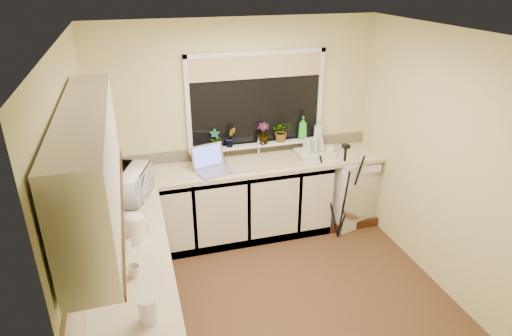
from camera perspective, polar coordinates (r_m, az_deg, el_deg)
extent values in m
plane|color=brown|center=(4.43, 3.05, -16.47)|extent=(3.20, 3.20, 0.00)
plane|color=white|center=(3.38, 4.01, 16.74)|extent=(3.20, 3.20, 0.00)
plane|color=beige|center=(5.07, -2.20, 5.13)|extent=(3.20, 0.00, 3.20)
plane|color=beige|center=(2.62, 14.93, -16.34)|extent=(3.20, 0.00, 3.20)
plane|color=beige|center=(3.59, -21.47, -5.21)|extent=(0.00, 3.00, 3.00)
plane|color=beige|center=(4.51, 23.03, 0.56)|extent=(0.00, 3.00, 3.00)
cube|color=silver|center=(5.07, -4.79, -4.83)|extent=(2.55, 0.60, 0.86)
cube|color=silver|center=(3.77, -15.11, -17.51)|extent=(0.54, 2.40, 0.86)
cube|color=beige|center=(4.93, -1.28, 0.24)|extent=(3.20, 0.60, 0.04)
cube|color=beige|center=(3.49, -15.92, -11.98)|extent=(0.60, 2.40, 0.04)
cube|color=silver|center=(2.93, -20.60, 0.73)|extent=(0.28, 1.90, 0.70)
cube|color=beige|center=(3.38, -21.31, -9.10)|extent=(0.02, 2.40, 0.45)
cube|color=beige|center=(5.15, -2.12, 2.41)|extent=(3.20, 0.02, 0.14)
cube|color=black|center=(5.01, 0.02, 8.80)|extent=(1.50, 0.02, 1.00)
cube|color=tan|center=(4.90, 0.11, 12.95)|extent=(1.50, 0.02, 0.25)
cube|color=white|center=(5.12, 0.20, 3.09)|extent=(1.60, 0.14, 0.03)
cube|color=tan|center=(4.97, 0.95, 0.85)|extent=(0.82, 0.46, 0.03)
cylinder|color=silver|center=(5.09, 0.36, 2.74)|extent=(0.03, 0.03, 0.24)
cube|color=silver|center=(5.57, 11.69, -2.44)|extent=(0.75, 0.73, 0.86)
cube|color=#97979F|center=(4.74, -5.35, -0.53)|extent=(0.42, 0.36, 0.02)
cube|color=#5159DC|center=(4.82, -6.30, 1.61)|extent=(0.37, 0.17, 0.25)
cylinder|color=white|center=(3.66, -15.37, -7.67)|extent=(0.16, 0.16, 0.22)
cube|color=beige|center=(5.19, 7.57, 1.90)|extent=(0.41, 0.31, 0.06)
cylinder|color=white|center=(2.92, -13.79, -17.40)|extent=(0.12, 0.12, 0.17)
cylinder|color=silver|center=(3.60, -16.47, -9.37)|extent=(0.08, 0.08, 0.11)
imported|color=white|center=(4.32, -16.31, -2.04)|extent=(0.50, 0.61, 0.29)
imported|color=#999999|center=(4.96, -5.33, 3.79)|extent=(0.12, 0.08, 0.22)
imported|color=#999999|center=(4.98, -3.33, 4.04)|extent=(0.14, 0.11, 0.23)
imported|color=#999999|center=(5.06, 0.91, 4.49)|extent=(0.17, 0.17, 0.25)
imported|color=#999999|center=(5.15, 3.34, 4.79)|extent=(0.24, 0.22, 0.25)
imported|color=green|center=(5.24, 6.08, 5.21)|extent=(0.12, 0.12, 0.27)
imported|color=#999999|center=(5.33, 8.06, 5.05)|extent=(0.12, 0.12, 0.20)
imported|color=white|center=(5.29, 9.56, 2.39)|extent=(0.14, 0.14, 0.09)
imported|color=beige|center=(3.31, -15.60, -12.76)|extent=(0.10, 0.10, 0.09)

